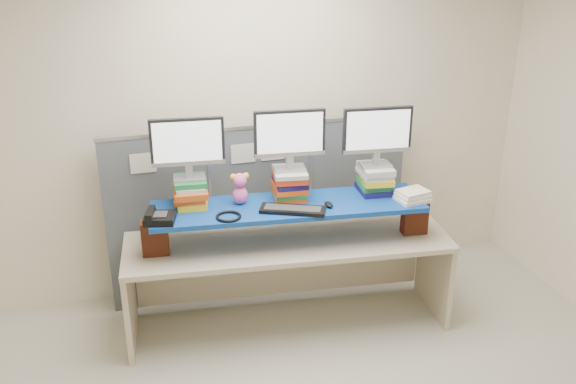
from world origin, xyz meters
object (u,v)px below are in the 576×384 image
object	(u,v)px
monitor_center	(290,136)
monitor_right	(377,133)
blue_board	(288,206)
desk	(288,257)
keyboard	(293,210)
monitor_left	(188,145)
desk_phone	(159,217)

from	to	relation	value
monitor_center	monitor_right	bearing A→B (deg)	0.00
blue_board	monitor_center	distance (m)	0.53
desk	keyboard	size ratio (longest dim) A/B	5.13
desk	monitor_left	size ratio (longest dim) A/B	4.80
desk	keyboard	bearing A→B (deg)	-85.42
desk	monitor_left	distance (m)	1.18
desk	keyboard	distance (m)	0.49
monitor_center	monitor_right	xyz separation A→B (m)	(0.68, -0.07, -0.01)
blue_board	monitor_left	bearing A→B (deg)	170.65
monitor_left	keyboard	world-z (taller)	monitor_left
monitor_left	monitor_center	bearing A→B (deg)	0.00
desk_phone	blue_board	bearing A→B (deg)	16.73
monitor_center	desk_phone	size ratio (longest dim) A/B	2.11
desk	keyboard	world-z (taller)	keyboard
blue_board	monitor_right	world-z (taller)	monitor_right
blue_board	keyboard	world-z (taller)	keyboard
monitor_left	monitor_right	bearing A→B (deg)	0.00
keyboard	blue_board	bearing A→B (deg)	112.91
monitor_center	keyboard	xyz separation A→B (m)	(-0.05, -0.25, -0.48)
blue_board	desk_phone	world-z (taller)	desk_phone
monitor_center	keyboard	world-z (taller)	monitor_center
blue_board	monitor_right	bearing A→B (deg)	9.43
desk	monitor_right	size ratio (longest dim) A/B	4.80
blue_board	monitor_left	world-z (taller)	monitor_left
desk	desk_phone	bearing A→B (deg)	-171.68
blue_board	monitor_right	xyz separation A→B (m)	(0.72, 0.04, 0.50)
monitor_right	keyboard	distance (m)	0.88
desk_phone	desk	bearing A→B (deg)	16.73
monitor_center	desk_phone	world-z (taller)	monitor_center
monitor_center	keyboard	size ratio (longest dim) A/B	1.07
monitor_left	monitor_center	xyz separation A→B (m)	(0.75, -0.08, 0.02)
blue_board	monitor_center	world-z (taller)	monitor_center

